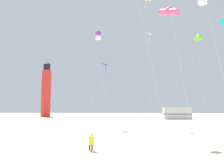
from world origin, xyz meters
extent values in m
cube|color=yellow|center=(-0.78, 6.25, 0.68)|extent=(0.39, 0.30, 0.52)
sphere|color=#D8A87F|center=(-0.78, 6.25, 1.06)|extent=(0.20, 0.20, 0.20)
cylinder|color=#2D2D38|center=(-0.75, 6.44, 0.44)|extent=(0.22, 0.38, 0.13)
cylinder|color=#2D2D38|center=(-0.79, 6.60, 0.21)|extent=(0.11, 0.11, 0.42)
cylinder|color=#2D2D38|center=(-0.90, 6.40, 0.44)|extent=(0.22, 0.38, 0.13)
cylinder|color=#2D2D38|center=(-0.94, 6.55, 0.21)|extent=(0.11, 0.11, 0.42)
cylinder|color=silver|center=(3.63, 10.38, 6.49)|extent=(2.55, 0.59, 12.98)
cylinder|color=yellow|center=(3.35, 11.65, 12.32)|extent=(0.04, 0.04, 1.10)
cylinder|color=silver|center=(4.70, 21.62, 6.58)|extent=(0.63, 0.35, 13.17)
cube|color=white|center=(4.87, 21.93, 13.17)|extent=(1.22, 1.22, 0.40)
cylinder|color=white|center=(4.87, 21.93, 12.52)|extent=(0.04, 0.04, 1.10)
cylinder|color=silver|center=(11.00, 20.78, 6.19)|extent=(2.24, 1.32, 12.39)
cylinder|color=#72D12D|center=(11.65, 21.89, 12.39)|extent=(1.86, 2.51, 1.48)
sphere|color=#72D12D|center=(11.65, 21.89, 12.54)|extent=(0.76, 0.76, 0.76)
cylinder|color=silver|center=(-1.07, 20.12, 4.33)|extent=(2.31, 0.32, 8.66)
cube|color=blue|center=(-1.22, 21.27, 8.66)|extent=(1.22, 1.22, 0.40)
cylinder|color=blue|center=(-1.22, 21.27, 8.01)|extent=(0.04, 0.04, 1.10)
cylinder|color=silver|center=(9.48, 10.77, 6.57)|extent=(2.87, 1.36, 13.13)
cube|color=white|center=(8.81, 12.20, 12.78)|extent=(0.82, 0.82, 0.44)
cylinder|color=silver|center=(-3.42, 21.80, 6.64)|extent=(1.85, 1.94, 13.28)
cube|color=purple|center=(-2.46, 22.72, 13.63)|extent=(0.82, 0.82, 0.44)
cube|color=white|center=(-2.46, 22.72, 12.93)|extent=(0.82, 0.82, 0.44)
cylinder|color=silver|center=(6.78, 12.91, 6.36)|extent=(2.24, 1.51, 12.71)
cylinder|color=#E54C8C|center=(6.03, 14.03, 12.71)|extent=(1.97, 2.46, 1.48)
sphere|color=#E54C8C|center=(6.03, 14.03, 12.86)|extent=(0.76, 0.76, 0.76)
cylinder|color=red|center=(-22.26, 55.81, 7.00)|extent=(2.80, 2.80, 14.00)
cylinder|color=black|center=(-22.26, 55.81, 14.90)|extent=(2.00, 2.00, 1.80)
cone|color=black|center=(-22.26, 55.81, 16.30)|extent=(2.20, 2.20, 1.00)
cube|color=#B7BABF|center=(13.67, 44.67, 1.40)|extent=(6.51, 2.61, 2.80)
cube|color=#4C608C|center=(13.67, 44.67, 1.26)|extent=(6.55, 2.65, 0.24)
camera|label=1|loc=(1.39, -7.91, 2.80)|focal=34.80mm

